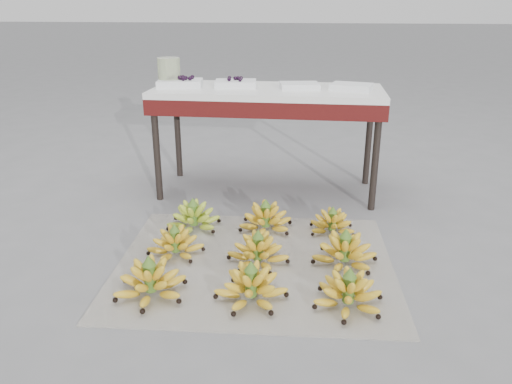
# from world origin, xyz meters

# --- Properties ---
(ground) EXTENTS (60.00, 60.00, 0.00)m
(ground) POSITION_xyz_m (0.00, 0.00, 0.00)
(ground) COLOR slate
(ground) RESTS_ON ground
(newspaper_mat) EXTENTS (1.31, 1.12, 0.01)m
(newspaper_mat) POSITION_xyz_m (0.09, 0.06, 0.00)
(newspaper_mat) COLOR silver
(newspaper_mat) RESTS_ON ground
(bunch_front_left) EXTENTS (0.37, 0.37, 0.18)m
(bunch_front_left) POSITION_xyz_m (-0.30, -0.26, 0.07)
(bunch_front_left) COLOR yellow
(bunch_front_left) RESTS_ON newspaper_mat
(bunch_front_center) EXTENTS (0.32, 0.32, 0.18)m
(bunch_front_center) POSITION_xyz_m (0.11, -0.25, 0.07)
(bunch_front_center) COLOR yellow
(bunch_front_center) RESTS_ON newspaper_mat
(bunch_front_right) EXTENTS (0.34, 0.34, 0.17)m
(bunch_front_right) POSITION_xyz_m (0.49, -0.24, 0.06)
(bunch_front_right) COLOR yellow
(bunch_front_right) RESTS_ON newspaper_mat
(bunch_mid_left) EXTENTS (0.30, 0.30, 0.16)m
(bunch_mid_left) POSITION_xyz_m (-0.30, 0.09, 0.06)
(bunch_mid_left) COLOR yellow
(bunch_mid_left) RESTS_ON newspaper_mat
(bunch_mid_center) EXTENTS (0.31, 0.31, 0.17)m
(bunch_mid_center) POSITION_xyz_m (0.10, 0.05, 0.06)
(bunch_mid_center) COLOR yellow
(bunch_mid_center) RESTS_ON newspaper_mat
(bunch_mid_right) EXTENTS (0.31, 0.31, 0.18)m
(bunch_mid_right) POSITION_xyz_m (0.49, 0.10, 0.07)
(bunch_mid_right) COLOR yellow
(bunch_mid_right) RESTS_ON newspaper_mat
(bunch_back_left) EXTENTS (0.33, 0.33, 0.17)m
(bunch_back_left) POSITION_xyz_m (-0.28, 0.39, 0.06)
(bunch_back_left) COLOR #85AD24
(bunch_back_left) RESTS_ON newspaper_mat
(bunch_back_center) EXTENTS (0.35, 0.35, 0.17)m
(bunch_back_center) POSITION_xyz_m (0.09, 0.42, 0.07)
(bunch_back_center) COLOR yellow
(bunch_back_center) RESTS_ON newspaper_mat
(bunch_back_right) EXTENTS (0.32, 0.32, 0.15)m
(bunch_back_right) POSITION_xyz_m (0.44, 0.43, 0.06)
(bunch_back_right) COLOR yellow
(bunch_back_right) RESTS_ON newspaper_mat
(vendor_table) EXTENTS (1.36, 0.54, 0.65)m
(vendor_table) POSITION_xyz_m (0.04, 1.01, 0.58)
(vendor_table) COLOR black
(vendor_table) RESTS_ON ground
(tray_far_left) EXTENTS (0.29, 0.22, 0.07)m
(tray_far_left) POSITION_xyz_m (-0.49, 0.99, 0.67)
(tray_far_left) COLOR silver
(tray_far_left) RESTS_ON vendor_table
(tray_left) EXTENTS (0.26, 0.20, 0.06)m
(tray_left) POSITION_xyz_m (-0.16, 1.03, 0.67)
(tray_left) COLOR silver
(tray_left) RESTS_ON vendor_table
(tray_right) EXTENTS (0.25, 0.20, 0.04)m
(tray_right) POSITION_xyz_m (0.23, 1.00, 0.67)
(tray_right) COLOR silver
(tray_right) RESTS_ON vendor_table
(tray_far_right) EXTENTS (0.26, 0.22, 0.04)m
(tray_far_right) POSITION_xyz_m (0.53, 1.00, 0.67)
(tray_far_right) COLOR silver
(tray_far_right) RESTS_ON vendor_table
(glass_jar) EXTENTS (0.17, 0.17, 0.17)m
(glass_jar) POSITION_xyz_m (-0.56, 1.02, 0.73)
(glass_jar) COLOR #E3F1C0
(glass_jar) RESTS_ON vendor_table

